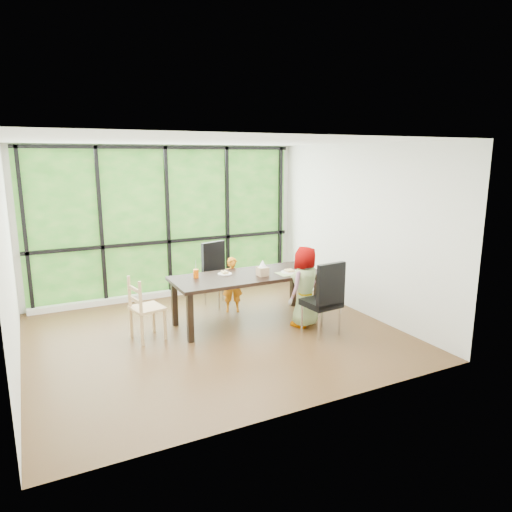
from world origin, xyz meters
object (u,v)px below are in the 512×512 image
Objects in this scene: chair_window_leather at (221,275)px; plate_near at (289,272)px; white_mug at (302,264)px; tissue_box at (263,271)px; orange_cup at (196,274)px; green_cup at (305,268)px; chair_end_beech at (147,308)px; dining_table at (247,298)px; chair_interior_leather at (321,298)px; child_toddler at (233,285)px; child_older at (303,287)px; plate_far at (225,274)px.

chair_window_leather reaches higher than plate_near.
tissue_box reaches higher than white_mug.
green_cup is at bearing -14.19° from orange_cup.
chair_end_beech is 2.20m from plate_near.
chair_interior_leather reaches higher than dining_table.
tissue_box is at bearing -166.33° from white_mug.
child_older reaches higher than child_toddler.
plate_far is 2.59× the size of white_mug.
white_mug is 0.55× the size of tissue_box.
child_older is at bearing -79.36° from chair_window_leather.
chair_interior_leather reaches higher than orange_cup.
chair_window_leather is 0.89× the size of child_older.
chair_window_leather is at bearing 46.94° from orange_cup.
chair_end_beech is at bearing -37.23° from child_older.
chair_window_leather is at bearing 72.39° from plate_far.
plate_near is at bearing -3.48° from tissue_box.
plate_far is 1.42× the size of tissue_box.
white_mug is (2.55, 0.04, 0.34)m from chair_end_beech.
tissue_box is at bearing -60.40° from child_older.
child_toddler is 7.18× the size of orange_cup.
chair_window_leather is at bearing 102.32° from tissue_box.
dining_table is at bearing 165.54° from green_cup.
chair_window_leather is (-0.05, 0.93, 0.17)m from dining_table.
plate_near is (-0.09, 0.73, 0.22)m from chair_interior_leather.
child_older is (2.20, -0.53, 0.16)m from chair_end_beech.
plate_far is (-0.24, -0.75, 0.22)m from chair_window_leather.
child_toddler reaches higher than plate_near.
green_cup is (0.26, -0.05, 0.05)m from plate_near.
orange_cup reaches higher than plate_far.
child_toddler reaches higher than tissue_box.
child_older is at bearing -84.07° from plate_near.
chair_window_leather is at bearing -69.39° from chair_end_beech.
chair_end_beech is (-2.26, 0.93, -0.09)m from chair_interior_leather.
white_mug reaches higher than plate_far.
chair_interior_leather is (0.73, -0.91, 0.17)m from dining_table.
child_toddler is at bearing 90.00° from dining_table.
plate_near is at bearing -107.74° from child_older.
plate_far is at bearing -123.59° from chair_window_leather.
chair_interior_leather is at bearing -123.44° from chair_end_beech.
tissue_box is (0.18, -0.15, 0.44)m from dining_table.
child_older is at bearing -37.51° from dining_table.
white_mug is at bearing 66.34° from green_cup.
chair_end_beech is at bearing -179.19° from white_mug.
chair_end_beech is 1.76m from tissue_box.
chair_window_leather reaches higher than white_mug.
child_toddler is 1.02m from plate_near.
plate_near is at bearing -88.11° from chair_interior_leather.
child_toddler reaches higher than dining_table.
plate_far is at bearing 144.84° from tissue_box.
orange_cup is 1.77m from white_mug.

